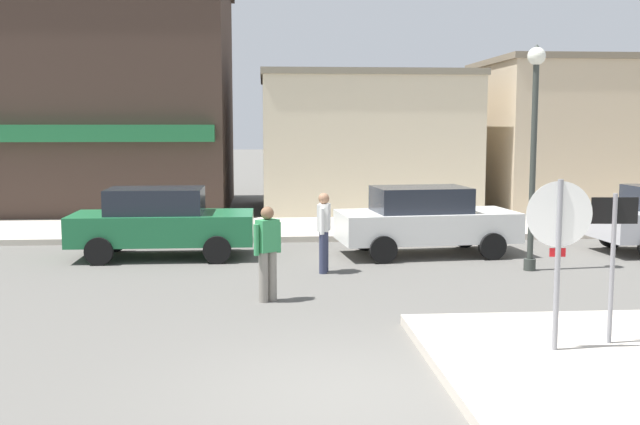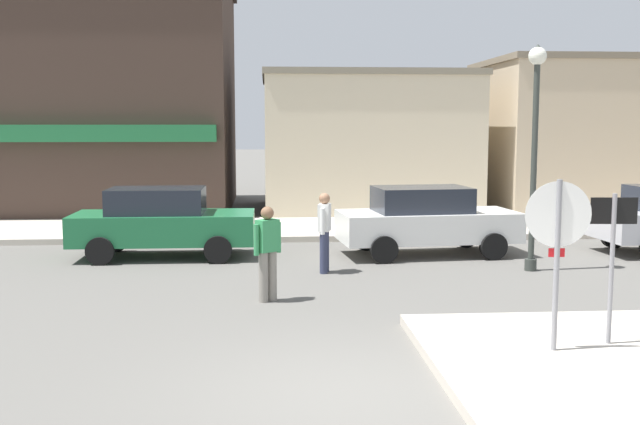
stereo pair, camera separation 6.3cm
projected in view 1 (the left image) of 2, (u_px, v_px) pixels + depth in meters
The scene contains 12 objects.
ground_plane at pixel (359, 395), 8.25m from camera, with size 160.00×160.00×0.00m, color #5B5954.
kerb_far at pixel (301, 228), 20.86m from camera, with size 80.00×4.00×0.15m, color beige.
stop_sign at pixel (558, 242), 9.26m from camera, with size 0.82×0.09×2.30m.
one_way_sign at pixel (613, 253), 9.57m from camera, with size 0.60×0.07×2.10m.
lamp_post at pixel (534, 125), 14.94m from camera, with size 0.36×0.36×4.54m.
parked_car_nearest at pixel (161, 222), 16.67m from camera, with size 4.00×1.88×1.56m.
parked_car_second at pixel (425, 220), 16.99m from camera, with size 4.15×2.18×1.56m.
pedestrian_crossing_near at pixel (268, 251), 12.52m from camera, with size 0.49×0.40×1.61m.
pedestrian_crossing_far at pixel (324, 230), 14.95m from camera, with size 0.30×0.56×1.61m.
building_corner_shop at pixel (100, 94), 25.89m from camera, with size 9.11×8.61×8.01m.
building_storefront_left_near at pixel (362, 143), 25.74m from camera, with size 6.95×6.44×4.66m.
building_storefront_left_mid at pixel (605, 135), 25.88m from camera, with size 8.47×5.69×5.15m.
Camera 1 is at (-1.03, -7.90, 2.98)m, focal length 42.00 mm.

